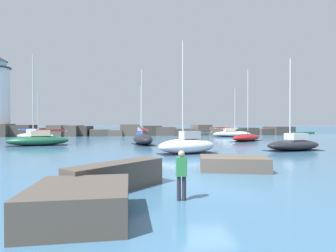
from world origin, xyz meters
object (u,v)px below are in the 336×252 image
(sailboat_moored_0, at_px, (294,144))
(sailboat_moored_5, at_px, (143,139))
(sailboat_moored_2, at_px, (38,140))
(mooring_buoy_orange_near, at_px, (180,144))
(sailboat_moored_4, at_px, (246,137))
(sailboat_moored_3, at_px, (232,133))
(sailboat_moored_7, at_px, (187,145))
(sailboat_moored_1, at_px, (140,134))
(person_on_rocks, at_px, (181,172))
(sailboat_moored_6, at_px, (35,135))

(sailboat_moored_0, height_order, sailboat_moored_5, sailboat_moored_5)
(sailboat_moored_2, distance_m, mooring_buoy_orange_near, 16.66)
(sailboat_moored_0, relative_size, sailboat_moored_4, 0.83)
(sailboat_moored_3, distance_m, sailboat_moored_4, 12.65)
(sailboat_moored_3, bearing_deg, sailboat_moored_5, -137.11)
(sailboat_moored_2, distance_m, sailboat_moored_7, 18.63)
(sailboat_moored_2, relative_size, mooring_buoy_orange_near, 11.56)
(sailboat_moored_4, distance_m, sailboat_moored_7, 18.48)
(sailboat_moored_4, distance_m, sailboat_moored_5, 15.83)
(sailboat_moored_1, distance_m, mooring_buoy_orange_near, 19.65)
(mooring_buoy_orange_near, bearing_deg, sailboat_moored_1, 100.95)
(sailboat_moored_0, height_order, person_on_rocks, sailboat_moored_0)
(sailboat_moored_0, distance_m, mooring_buoy_orange_near, 11.24)
(sailboat_moored_1, height_order, sailboat_moored_4, sailboat_moored_4)
(person_on_rocks, bearing_deg, sailboat_moored_4, 61.95)
(sailboat_moored_4, bearing_deg, sailboat_moored_6, 163.02)
(sailboat_moored_6, distance_m, sailboat_moored_7, 32.06)
(sailboat_moored_4, bearing_deg, person_on_rocks, -118.05)
(sailboat_moored_5, bearing_deg, person_on_rocks, -88.89)
(sailboat_moored_4, height_order, sailboat_moored_6, sailboat_moored_4)
(sailboat_moored_2, xyz_separation_m, sailboat_moored_5, (12.18, -0.10, -0.01))
(sailboat_moored_7, bearing_deg, person_on_rocks, -102.60)
(person_on_rocks, bearing_deg, sailboat_moored_0, 46.81)
(sailboat_moored_7, bearing_deg, sailboat_moored_1, 97.68)
(sailboat_moored_6, bearing_deg, sailboat_moored_2, -69.39)
(sailboat_moored_1, relative_size, mooring_buoy_orange_near, 10.20)
(sailboat_moored_4, bearing_deg, mooring_buoy_orange_near, -142.71)
(sailboat_moored_6, xyz_separation_m, person_on_rocks, (17.96, -37.76, 0.35))
(sailboat_moored_1, relative_size, sailboat_moored_5, 1.00)
(sailboat_moored_2, distance_m, sailboat_moored_4, 27.74)
(sailboat_moored_4, xyz_separation_m, sailboat_moored_5, (-15.25, -4.25, 0.11))
(sailboat_moored_0, bearing_deg, sailboat_moored_2, 161.11)
(sailboat_moored_5, xyz_separation_m, sailboat_moored_7, (3.48, -10.00, 0.08))
(sailboat_moored_0, relative_size, sailboat_moored_1, 0.94)
(sailboat_moored_3, distance_m, person_on_rocks, 43.75)
(sailboat_moored_1, xyz_separation_m, sailboat_moored_6, (-17.62, -0.62, -0.11))
(person_on_rocks, bearing_deg, sailboat_moored_5, 91.11)
(sailboat_moored_3, bearing_deg, sailboat_moored_6, -176.17)
(sailboat_moored_0, bearing_deg, sailboat_moored_1, 120.56)
(sailboat_moored_7, bearing_deg, mooring_buoy_orange_near, 86.12)
(sailboat_moored_4, relative_size, sailboat_moored_6, 1.35)
(sailboat_moored_2, distance_m, sailboat_moored_3, 34.31)
(sailboat_moored_4, xyz_separation_m, mooring_buoy_orange_near, (-11.39, -8.67, -0.20))
(sailboat_moored_1, bearing_deg, sailboat_moored_4, -35.08)
(sailboat_moored_0, xyz_separation_m, mooring_buoy_orange_near, (-10.31, 4.48, -0.26))
(sailboat_moored_7, bearing_deg, sailboat_moored_2, 147.17)
(mooring_buoy_orange_near, xyz_separation_m, person_on_rocks, (-3.40, -19.08, 0.60))
(sailboat_moored_4, bearing_deg, sailboat_moored_1, 144.92)
(sailboat_moored_2, height_order, sailboat_moored_3, sailboat_moored_2)
(sailboat_moored_1, xyz_separation_m, sailboat_moored_5, (-0.12, -14.87, -0.04))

